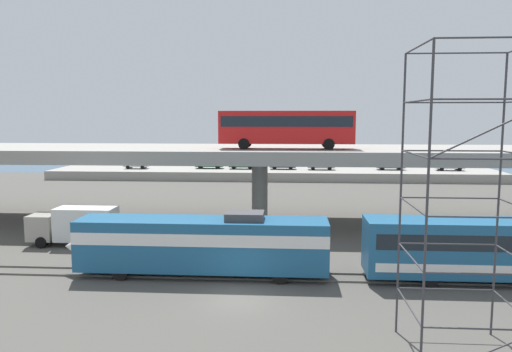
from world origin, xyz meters
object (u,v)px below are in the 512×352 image
(parked_car_2, at_px, (137,164))
(parked_car_3, at_px, (449,166))
(scaffolding_tower, at_px, (468,196))
(parked_car_6, at_px, (210,164))
(service_truck_west, at_px, (76,225))
(transit_bus_on_overpass, at_px, (287,126))
(parked_car_4, at_px, (391,165))
(parked_car_5, at_px, (321,165))
(train_locomotive, at_px, (190,242))
(parked_car_1, at_px, (283,165))
(parked_car_0, at_px, (243,164))

(parked_car_2, relative_size, parked_car_3, 0.89)
(parked_car_2, bearing_deg, scaffolding_tower, 118.56)
(parked_car_6, bearing_deg, service_truck_west, 85.76)
(transit_bus_on_overpass, relative_size, parked_car_6, 2.55)
(parked_car_2, bearing_deg, parked_car_6, -174.01)
(transit_bus_on_overpass, relative_size, parked_car_4, 2.62)
(parked_car_5, distance_m, parked_car_6, 18.66)
(parked_car_3, bearing_deg, train_locomotive, 57.95)
(train_locomotive, height_order, parked_car_1, train_locomotive)
(transit_bus_on_overpass, distance_m, parked_car_4, 42.03)
(train_locomotive, height_order, parked_car_6, train_locomotive)
(service_truck_west, height_order, scaffolding_tower, scaffolding_tower)
(parked_car_1, distance_m, parked_car_6, 12.40)
(scaffolding_tower, height_order, parked_car_3, scaffolding_tower)
(parked_car_3, bearing_deg, parked_car_4, -2.51)
(train_locomotive, xyz_separation_m, parked_car_3, (32.26, 51.53, 0.01))
(transit_bus_on_overpass, distance_m, service_truck_west, 19.69)
(scaffolding_tower, height_order, parked_car_5, scaffolding_tower)
(scaffolding_tower, relative_size, parked_car_6, 2.77)
(train_locomotive, bearing_deg, parked_car_4, -113.78)
(parked_car_2, relative_size, parked_car_5, 0.91)
(parked_car_5, height_order, parked_car_6, same)
(service_truck_west, xyz_separation_m, parked_car_6, (3.36, 45.24, 0.57))
(scaffolding_tower, bearing_deg, parked_car_3, 73.15)
(service_truck_west, relative_size, scaffolding_tower, 0.52)
(service_truck_west, relative_size, parked_car_0, 1.55)
(transit_bus_on_overpass, xyz_separation_m, parked_car_1, (-0.85, 37.59, -7.12))
(parked_car_2, height_order, parked_car_4, same)
(transit_bus_on_overpass, bearing_deg, parked_car_5, 81.70)
(parked_car_0, xyz_separation_m, parked_car_6, (-5.63, 0.53, 0.00))
(parked_car_6, bearing_deg, train_locomotive, 97.91)
(parked_car_4, distance_m, parked_car_5, 11.51)
(parked_car_2, relative_size, parked_car_4, 0.88)
(scaffolding_tower, distance_m, parked_car_2, 69.36)
(parked_car_1, xyz_separation_m, parked_car_2, (-24.61, -0.93, -0.00))
(train_locomotive, bearing_deg, parked_car_6, -82.09)
(train_locomotive, relative_size, service_truck_west, 2.51)
(parked_car_1, xyz_separation_m, parked_car_4, (17.73, 0.23, -0.00))
(train_locomotive, bearing_deg, parked_car_3, -122.05)
(parked_car_3, bearing_deg, scaffolding_tower, 73.15)
(parked_car_1, relative_size, parked_car_2, 1.07)
(train_locomotive, xyz_separation_m, parked_car_5, (11.41, 51.15, 0.01))
(service_truck_west, height_order, parked_car_3, service_truck_west)
(transit_bus_on_overpass, xyz_separation_m, scaffolding_tower, (7.62, -24.11, -2.39))
(parked_car_4, bearing_deg, transit_bus_on_overpass, 65.94)
(train_locomotive, height_order, parked_car_2, train_locomotive)
(scaffolding_tower, relative_size, parked_car_1, 3.02)
(parked_car_3, height_order, parked_car_4, same)
(transit_bus_on_overpass, bearing_deg, parked_car_1, 91.29)
(train_locomotive, bearing_deg, scaffolding_tower, 143.77)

